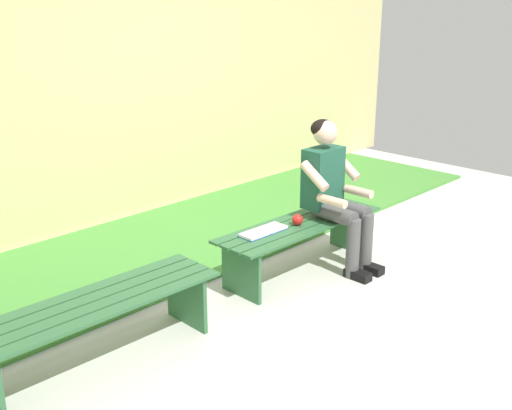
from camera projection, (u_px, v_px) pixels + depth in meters
The scene contains 8 objects.
ground_plane at pixel (321, 365), 3.97m from camera, with size 10.00×7.00×0.04m, color beige.
grass_strip at pixel (118, 261), 5.43m from camera, with size 9.00×1.71×0.03m, color #478C38.
brick_wall at pixel (88, 112), 6.09m from camera, with size 9.50×0.24×2.23m, color #D1C684.
bench_near at pixel (300, 235), 5.17m from camera, with size 1.58×0.49×0.43m.
bench_far at pixel (96, 316), 3.87m from camera, with size 1.64×0.49×0.43m.
person_seated at pixel (334, 189), 5.20m from camera, with size 0.50×0.69×1.23m.
apple at pixel (297, 220), 5.08m from camera, with size 0.09×0.09×0.09m, color red.
book_open at pixel (263, 231), 4.92m from camera, with size 0.42×0.17×0.02m.
Camera 1 is at (3.71, 3.11, 2.20)m, focal length 44.40 mm.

